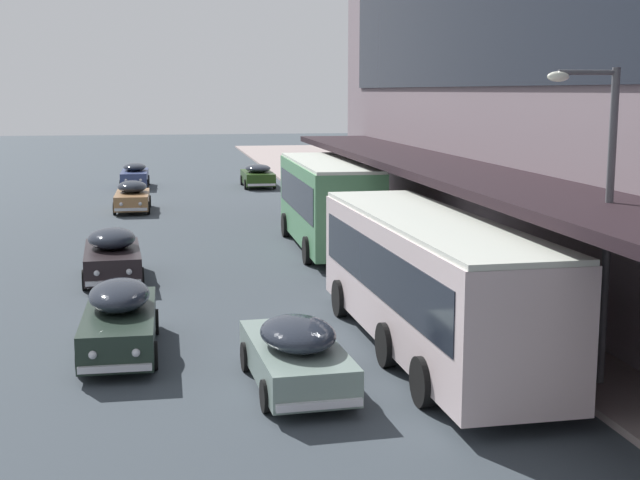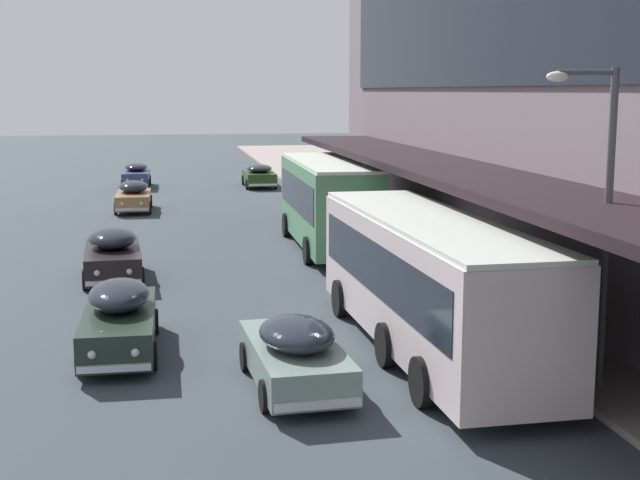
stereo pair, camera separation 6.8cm
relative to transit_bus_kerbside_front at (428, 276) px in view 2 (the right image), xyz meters
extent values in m
cube|color=beige|center=(0.00, 0.00, -0.12)|extent=(2.79, 11.13, 2.75)
cube|color=black|center=(0.00, 0.00, 0.21)|extent=(2.81, 10.24, 1.21)
cube|color=silver|center=(0.00, 0.00, 1.31)|extent=(2.69, 11.12, 0.12)
cube|color=black|center=(-0.15, 5.57, 1.01)|extent=(1.25, 0.09, 0.36)
cylinder|color=black|center=(-1.35, 3.73, -1.34)|extent=(0.28, 1.01, 1.00)
cylinder|color=black|center=(1.14, 3.79, -1.34)|extent=(0.28, 1.01, 1.00)
cylinder|color=black|center=(-1.15, -3.46, -1.34)|extent=(0.28, 1.01, 1.00)
cylinder|color=black|center=(1.34, -3.39, -1.34)|extent=(0.28, 1.01, 1.00)
cylinder|color=black|center=(-1.22, -0.86, -1.34)|extent=(0.28, 1.01, 1.00)
cylinder|color=black|center=(1.27, -0.79, -1.34)|extent=(0.28, 1.01, 1.00)
cube|color=#4D895A|center=(0.25, 14.04, -0.01)|extent=(2.60, 9.50, 2.96)
cube|color=black|center=(0.25, 14.04, 0.35)|extent=(2.63, 8.74, 1.30)
cube|color=silver|center=(0.25, 14.04, 1.53)|extent=(2.50, 9.50, 0.12)
cube|color=black|center=(0.30, 18.81, 1.23)|extent=(1.25, 0.07, 0.36)
cylinder|color=black|center=(-0.96, 17.27, -1.34)|extent=(0.26, 1.00, 1.00)
cylinder|color=black|center=(1.53, 17.24, -1.34)|extent=(0.26, 1.00, 1.00)
cylinder|color=black|center=(-1.03, 11.12, -1.34)|extent=(0.26, 1.00, 1.00)
cylinder|color=black|center=(1.46, 11.09, -1.34)|extent=(0.26, 1.00, 1.00)
cube|color=#223E14|center=(0.00, 37.04, -1.24)|extent=(1.81, 4.40, 0.76)
ellipsoid|color=#1E232D|center=(0.00, 36.82, -0.63)|extent=(1.60, 2.42, 0.51)
cube|color=silver|center=(0.00, 39.29, -1.47)|extent=(1.72, 0.12, 0.14)
cube|color=silver|center=(0.00, 34.79, -1.47)|extent=(1.72, 0.12, 0.14)
sphere|color=silver|center=(-0.50, 39.26, -1.19)|extent=(0.18, 0.18, 0.18)
sphere|color=silver|center=(0.50, 39.26, -1.19)|extent=(0.18, 0.18, 0.18)
cylinder|color=black|center=(-0.91, 38.40, -1.52)|extent=(0.14, 0.64, 0.64)
cylinder|color=black|center=(0.90, 38.40, -1.52)|extent=(0.14, 0.64, 0.64)
cylinder|color=black|center=(-0.91, 35.67, -1.52)|extent=(0.14, 0.64, 0.64)
cylinder|color=black|center=(0.90, 35.67, -1.52)|extent=(0.14, 0.64, 0.64)
cube|color=#202E26|center=(-7.08, 1.28, -1.21)|extent=(1.62, 4.77, 0.81)
ellipsoid|color=#1E232D|center=(-7.08, 1.52, -0.51)|extent=(1.42, 2.63, 0.65)
cube|color=silver|center=(-7.09, -1.15, -1.47)|extent=(1.52, 0.13, 0.14)
cube|color=silver|center=(-7.07, 3.71, -1.47)|extent=(1.52, 0.13, 0.14)
sphere|color=silver|center=(-6.65, -1.12, -1.16)|extent=(0.18, 0.18, 0.18)
sphere|color=silver|center=(-7.53, -1.12, -1.16)|extent=(0.18, 0.18, 0.18)
cylinder|color=black|center=(-6.29, -0.20, -1.52)|extent=(0.14, 0.64, 0.64)
cylinder|color=black|center=(-7.89, -0.19, -1.52)|extent=(0.14, 0.64, 0.64)
cylinder|color=black|center=(-6.28, 2.75, -1.52)|extent=(0.14, 0.64, 0.64)
cylinder|color=black|center=(-7.88, 2.76, -1.52)|extent=(0.14, 0.64, 0.64)
cube|color=black|center=(-7.67, 9.63, -1.21)|extent=(1.97, 4.39, 0.82)
ellipsoid|color=#1E232D|center=(-7.68, 9.85, -0.51)|extent=(1.65, 2.45, 0.65)
cube|color=silver|center=(-7.55, 7.44, -1.47)|extent=(1.65, 0.21, 0.14)
cube|color=silver|center=(-7.79, 11.83, -1.47)|extent=(1.65, 0.21, 0.14)
sphere|color=silver|center=(-7.07, 7.49, -1.16)|extent=(0.18, 0.18, 0.18)
sphere|color=silver|center=(-8.02, 7.44, -1.16)|extent=(0.18, 0.18, 0.18)
cylinder|color=black|center=(-6.73, 8.35, -1.52)|extent=(0.18, 0.65, 0.64)
cylinder|color=black|center=(-8.46, 8.25, -1.52)|extent=(0.18, 0.65, 0.64)
cylinder|color=black|center=(-6.88, 11.01, -1.52)|extent=(0.18, 0.65, 0.64)
cylinder|color=black|center=(-8.61, 10.92, -1.52)|extent=(0.18, 0.65, 0.64)
cube|color=navy|center=(-7.71, 38.16, -1.20)|extent=(1.66, 4.64, 0.83)
ellipsoid|color=#1E232D|center=(-7.71, 38.40, -0.56)|extent=(1.44, 2.56, 0.51)
cube|color=silver|center=(-7.74, 35.80, -1.47)|extent=(1.53, 0.14, 0.14)
cube|color=silver|center=(-7.69, 40.52, -1.47)|extent=(1.53, 0.14, 0.14)
sphere|color=silver|center=(-7.30, 35.83, -1.15)|extent=(0.18, 0.18, 0.18)
sphere|color=silver|center=(-8.18, 35.84, -1.15)|extent=(0.18, 0.18, 0.18)
cylinder|color=black|center=(-6.93, 36.72, -1.52)|extent=(0.15, 0.64, 0.64)
cylinder|color=black|center=(-8.53, 36.74, -1.52)|extent=(0.15, 0.64, 0.64)
cylinder|color=black|center=(-6.89, 39.59, -1.52)|extent=(0.15, 0.64, 0.64)
cylinder|color=black|center=(-8.50, 39.61, -1.52)|extent=(0.15, 0.64, 0.64)
cube|color=#986B42|center=(-7.53, 26.65, -1.25)|extent=(1.69, 4.29, 0.73)
ellipsoid|color=#1E232D|center=(-7.53, 26.86, -0.61)|extent=(1.48, 2.36, 0.61)
cube|color=silver|center=(-7.55, 24.46, -1.47)|extent=(1.57, 0.13, 0.14)
cube|color=silver|center=(-7.51, 28.83, -1.47)|extent=(1.57, 0.13, 0.14)
sphere|color=silver|center=(-7.10, 24.49, -1.20)|extent=(0.18, 0.18, 0.18)
sphere|color=silver|center=(-8.01, 24.49, -1.20)|extent=(0.18, 0.18, 0.18)
cylinder|color=black|center=(-6.72, 25.31, -1.52)|extent=(0.15, 0.64, 0.64)
cylinder|color=black|center=(-8.37, 25.33, -1.52)|extent=(0.15, 0.64, 0.64)
cylinder|color=black|center=(-6.69, 27.97, -1.52)|extent=(0.15, 0.64, 0.64)
cylinder|color=black|center=(-8.35, 27.98, -1.52)|extent=(0.15, 0.64, 0.64)
cube|color=gray|center=(-3.40, -1.89, -1.26)|extent=(1.95, 4.31, 0.72)
ellipsoid|color=#1E232D|center=(-3.39, -2.10, -0.63)|extent=(1.64, 2.40, 0.59)
cube|color=silver|center=(-3.52, 0.27, -1.47)|extent=(1.64, 0.21, 0.14)
cube|color=silver|center=(-3.29, -4.04, -1.47)|extent=(1.64, 0.21, 0.14)
sphere|color=silver|center=(-3.99, 0.21, -1.21)|extent=(0.18, 0.18, 0.18)
sphere|color=silver|center=(-3.05, 0.26, -1.21)|extent=(0.18, 0.18, 0.18)
cylinder|color=black|center=(-4.33, -0.63, -1.52)|extent=(0.17, 0.65, 0.64)
cylinder|color=black|center=(-2.61, -0.53, -1.52)|extent=(0.17, 0.65, 0.64)
cylinder|color=black|center=(-4.19, -3.24, -1.52)|extent=(0.17, 0.65, 0.64)
cylinder|color=black|center=(-2.47, -3.15, -1.52)|extent=(0.17, 0.65, 0.64)
cylinder|color=#4C4C51|center=(2.73, -3.12, 1.49)|extent=(0.16, 0.16, 6.37)
cylinder|color=#4C4C51|center=(2.13, -3.12, 4.58)|extent=(1.20, 0.10, 0.10)
ellipsoid|color=silver|center=(1.53, -3.12, 4.50)|extent=(0.44, 0.28, 0.20)
camera|label=1|loc=(-6.02, -19.41, 4.23)|focal=50.00mm
camera|label=2|loc=(-5.95, -19.42, 4.23)|focal=50.00mm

